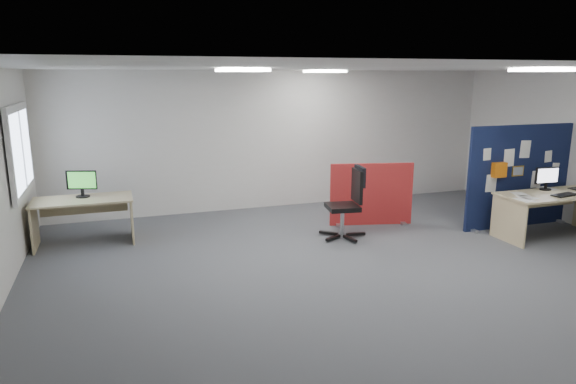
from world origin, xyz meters
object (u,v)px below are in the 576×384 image
object	(u,v)px
monitor_main	(547,177)
red_divider	(371,195)
main_desk	(552,203)
monitor_second	(82,183)
office_chair	(350,198)
second_desk	(83,210)
navy_divider	(520,177)

from	to	relation	value
monitor_main	red_divider	xyz separation A→B (m)	(-2.54, 1.33, -0.41)
main_desk	monitor_main	distance (m)	0.44
monitor_main	monitor_second	world-z (taller)	monitor_second
monitor_main	office_chair	distance (m)	3.33
red_divider	office_chair	size ratio (longest dim) A/B	1.25
second_desk	office_chair	size ratio (longest dim) A/B	1.29
navy_divider	monitor_second	size ratio (longest dim) A/B	4.74
main_desk	office_chair	size ratio (longest dim) A/B	1.59
office_chair	second_desk	bearing A→B (deg)	173.53
second_desk	monitor_second	distance (m)	0.42
second_desk	main_desk	bearing A→B (deg)	-15.97
monitor_main	monitor_second	distance (m)	7.57
main_desk	monitor_second	bearing A→B (deg)	163.44
main_desk	red_divider	distance (m)	2.93
red_divider	office_chair	xyz separation A→B (m)	(-0.68, -0.54, 0.12)
second_desk	office_chair	distance (m)	4.23
red_divider	office_chair	distance (m)	0.88
second_desk	office_chair	xyz separation A→B (m)	(4.09, -1.08, 0.11)
monitor_main	office_chair	size ratio (longest dim) A/B	0.38
navy_divider	office_chair	xyz separation A→B (m)	(-3.06, 0.37, -0.23)
navy_divider	monitor_main	size ratio (longest dim) A/B	4.92
monitor_main	office_chair	xyz separation A→B (m)	(-3.23, 0.79, -0.29)
monitor_main	second_desk	size ratio (longest dim) A/B	0.30
main_desk	office_chair	distance (m)	3.32
red_divider	monitor_main	bearing A→B (deg)	-14.23
navy_divider	office_chair	bearing A→B (deg)	173.07
navy_divider	main_desk	distance (m)	0.72
navy_divider	second_desk	bearing A→B (deg)	168.52
red_divider	second_desk	xyz separation A→B (m)	(-4.77, 0.54, 0.01)
monitor_main	navy_divider	bearing A→B (deg)	115.90
main_desk	monitor_main	xyz separation A→B (m)	(0.06, 0.21, 0.38)
main_desk	office_chair	xyz separation A→B (m)	(-3.17, 1.00, 0.09)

